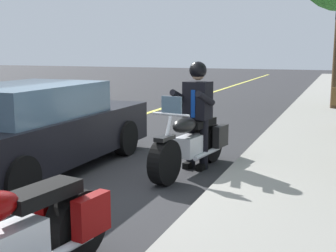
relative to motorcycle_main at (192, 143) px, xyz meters
The scene contains 5 objects.
ground_plane 1.77m from the motorcycle_main, 52.37° to the right, with size 80.00×80.00×0.00m, color #28282B.
motorcycle_main is the anchor object (origin of this frame).
rider_main 0.61m from the motorcycle_main, behind, with size 0.68×0.61×1.74m.
motorcycle_parked 3.97m from the motorcycle_main, ahead, with size 2.22×0.80×1.26m.
car_silver 2.52m from the motorcycle_main, 68.41° to the right, with size 4.60×1.92×1.40m.
Camera 1 is at (5.52, 3.55, 1.92)m, focal length 47.39 mm.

